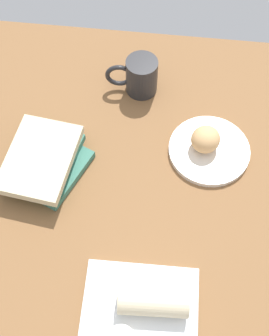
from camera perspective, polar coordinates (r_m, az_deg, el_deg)
dining_table at (r=109.55cm, az=-3.14°, el=-4.36°), size 110.00×90.00×4.00cm
round_plate at (r=114.85cm, az=9.23°, el=2.17°), size 19.99×19.99×1.40cm
scone_pastry at (r=111.83cm, az=8.81°, el=3.53°), size 9.93×9.90×6.29cm
square_plate at (r=97.78cm, az=0.57°, el=-18.50°), size 24.16×24.16×1.60cm
breakfast_wrap at (r=94.84cm, az=2.35°, el=-16.15°), size 6.75×14.29×5.98cm
book_stack at (r=110.73cm, az=-11.22°, el=0.77°), size 23.36×21.12×6.35cm
coffee_mug at (r=121.81cm, az=0.66°, el=11.37°), size 8.31×13.69×10.26cm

